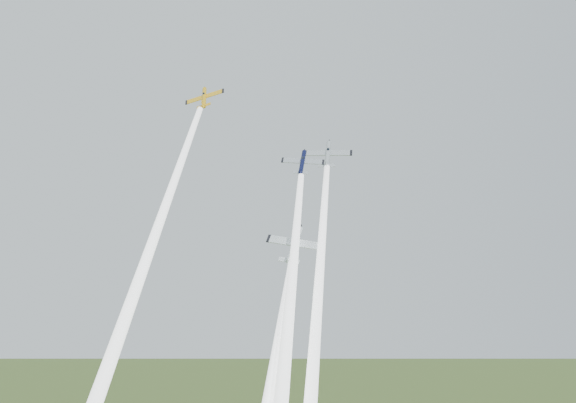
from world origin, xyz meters
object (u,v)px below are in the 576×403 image
object	(u,v)px
plane_silver_right	(328,154)
plane_navy	(302,162)
plane_silver_low	(294,245)
plane_yellow	(204,98)

from	to	relation	value
plane_silver_right	plane_navy	bearing A→B (deg)	-127.39
plane_silver_low	plane_yellow	bearing A→B (deg)	151.14
plane_navy	plane_silver_right	xyz separation A→B (m)	(4.90, 3.74, 2.22)
plane_silver_low	plane_silver_right	bearing A→B (deg)	78.00
plane_yellow	plane_silver_low	distance (m)	33.02
plane_navy	plane_silver_right	world-z (taller)	plane_silver_right
plane_navy	plane_silver_low	distance (m)	16.42
plane_navy	plane_silver_low	bearing A→B (deg)	-92.51
plane_silver_low	plane_navy	bearing A→B (deg)	92.99
plane_silver_right	plane_silver_low	world-z (taller)	plane_silver_right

